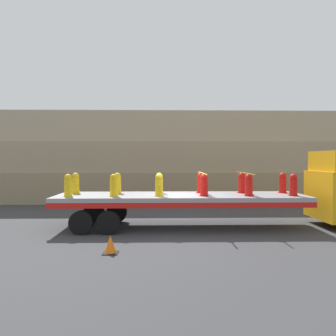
# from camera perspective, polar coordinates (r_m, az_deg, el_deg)

# --- Properties ---
(ground_plane) EXTENTS (120.00, 120.00, 0.00)m
(ground_plane) POSITION_cam_1_polar(r_m,az_deg,el_deg) (13.32, 2.22, -10.28)
(ground_plane) COLOR #38383A
(rock_cliff) EXTENTS (60.00, 3.30, 5.70)m
(rock_cliff) POSITION_cam_1_polar(r_m,az_deg,el_deg) (21.28, 0.85, 1.88)
(rock_cliff) COLOR gray
(rock_cliff) RESTS_ON ground_plane
(flatbed_trailer) EXTENTS (9.83, 2.60, 1.32)m
(flatbed_trailer) POSITION_cam_1_polar(r_m,az_deg,el_deg) (13.12, -0.19, -5.65)
(flatbed_trailer) COLOR gray
(flatbed_trailer) RESTS_ON ground_plane
(fire_hydrant_yellow_near_0) EXTENTS (0.37, 0.51, 0.85)m
(fire_hydrant_yellow_near_0) POSITION_cam_1_polar(r_m,az_deg,el_deg) (12.99, -17.00, -2.94)
(fire_hydrant_yellow_near_0) COLOR gold
(fire_hydrant_yellow_near_0) RESTS_ON flatbed_trailer
(fire_hydrant_yellow_far_0) EXTENTS (0.37, 0.51, 0.85)m
(fire_hydrant_yellow_far_0) POSITION_cam_1_polar(r_m,az_deg,el_deg) (14.05, -15.79, -2.59)
(fire_hydrant_yellow_far_0) COLOR gold
(fire_hydrant_yellow_far_0) RESTS_ON flatbed_trailer
(fire_hydrant_yellow_near_1) EXTENTS (0.37, 0.51, 0.85)m
(fire_hydrant_yellow_near_1) POSITION_cam_1_polar(r_m,az_deg,el_deg) (12.63, -9.43, -3.02)
(fire_hydrant_yellow_near_1) COLOR gold
(fire_hydrant_yellow_near_1) RESTS_ON flatbed_trailer
(fire_hydrant_yellow_far_1) EXTENTS (0.37, 0.51, 0.85)m
(fire_hydrant_yellow_far_1) POSITION_cam_1_polar(r_m,az_deg,el_deg) (13.72, -8.78, -2.65)
(fire_hydrant_yellow_far_1) COLOR gold
(fire_hydrant_yellow_far_1) RESTS_ON flatbed_trailer
(fire_hydrant_yellow_near_2) EXTENTS (0.37, 0.51, 0.85)m
(fire_hydrant_yellow_near_2) POSITION_cam_1_polar(r_m,az_deg,el_deg) (12.50, -1.57, -3.04)
(fire_hydrant_yellow_near_2) COLOR gold
(fire_hydrant_yellow_near_2) RESTS_ON flatbed_trailer
(fire_hydrant_yellow_far_2) EXTENTS (0.37, 0.51, 0.85)m
(fire_hydrant_yellow_far_2) POSITION_cam_1_polar(r_m,az_deg,el_deg) (13.60, -1.55, -2.67)
(fire_hydrant_yellow_far_2) COLOR gold
(fire_hydrant_yellow_far_2) RESTS_ON flatbed_trailer
(fire_hydrant_red_near_3) EXTENTS (0.37, 0.51, 0.85)m
(fire_hydrant_red_near_3) POSITION_cam_1_polar(r_m,az_deg,el_deg) (12.62, 6.31, -3.01)
(fire_hydrant_red_near_3) COLOR red
(fire_hydrant_red_near_3) RESTS_ON flatbed_trailer
(fire_hydrant_red_far_3) EXTENTS (0.37, 0.51, 0.85)m
(fire_hydrant_red_far_3) POSITION_cam_1_polar(r_m,az_deg,el_deg) (13.70, 5.70, -2.64)
(fire_hydrant_red_far_3) COLOR red
(fire_hydrant_red_far_3) RESTS_ON flatbed_trailer
(fire_hydrant_red_near_4) EXTENTS (0.37, 0.51, 0.85)m
(fire_hydrant_red_near_4) POSITION_cam_1_polar(r_m,az_deg,el_deg) (12.96, 13.90, -2.93)
(fire_hydrant_red_near_4) COLOR red
(fire_hydrant_red_near_4) RESTS_ON flatbed_trailer
(fire_hydrant_red_far_4) EXTENTS (0.37, 0.51, 0.85)m
(fire_hydrant_red_far_4) POSITION_cam_1_polar(r_m,az_deg,el_deg) (14.02, 12.72, -2.58)
(fire_hydrant_red_far_4) COLOR red
(fire_hydrant_red_far_4) RESTS_ON flatbed_trailer
(fire_hydrant_red_near_5) EXTENTS (0.37, 0.51, 0.85)m
(fire_hydrant_red_near_5) POSITION_cam_1_polar(r_m,az_deg,el_deg) (13.51, 20.99, -2.80)
(fire_hydrant_red_near_5) COLOR red
(fire_hydrant_red_near_5) RESTS_ON flatbed_trailer
(fire_hydrant_red_far_5) EXTENTS (0.37, 0.51, 0.85)m
(fire_hydrant_red_far_5) POSITION_cam_1_polar(r_m,az_deg,el_deg) (14.54, 19.34, -2.48)
(fire_hydrant_red_far_5) COLOR red
(fire_hydrant_red_far_5) RESTS_ON flatbed_trailer
(cargo_strap_rear) EXTENTS (0.05, 2.70, 0.01)m
(cargo_strap_rear) POSITION_cam_1_polar(r_m,az_deg,el_deg) (13.13, 5.99, -0.88)
(cargo_strap_rear) COLOR yellow
(cargo_strap_rear) RESTS_ON fire_hydrant_red_near_3
(cargo_strap_middle) EXTENTS (0.05, 2.70, 0.01)m
(cargo_strap_middle) POSITION_cam_1_polar(r_m,az_deg,el_deg) (13.46, 13.30, -0.85)
(cargo_strap_middle) COLOR yellow
(cargo_strap_middle) RESTS_ON fire_hydrant_red_near_4
(traffic_cone) EXTENTS (0.43, 0.43, 0.53)m
(traffic_cone) POSITION_cam_1_polar(r_m,az_deg,el_deg) (9.88, -10.01, -12.99)
(traffic_cone) COLOR black
(traffic_cone) RESTS_ON ground_plane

